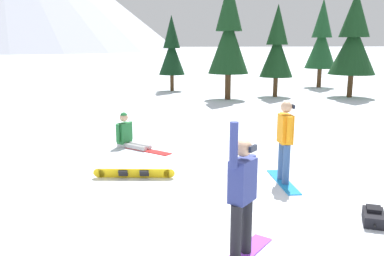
{
  "coord_description": "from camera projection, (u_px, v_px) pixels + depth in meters",
  "views": [
    {
      "loc": [
        -1.73,
        -5.38,
        2.94
      ],
      "look_at": [
        0.4,
        3.72,
        1.0
      ],
      "focal_mm": 38.02,
      "sensor_mm": 36.0,
      "label": 1
    }
  ],
  "objects": [
    {
      "name": "pine_tree_short",
      "position": [
        172.0,
        50.0,
        25.37
      ],
      "size": [
        1.64,
        1.64,
        4.7
      ],
      "color": "#472D19",
      "rests_on": "ground_plane"
    },
    {
      "name": "pine_tree_broad",
      "position": [
        354.0,
        40.0,
        22.21
      ],
      "size": [
        2.51,
        2.51,
        5.8
      ],
      "color": "#472D19",
      "rests_on": "ground_plane"
    },
    {
      "name": "pine_tree_tall",
      "position": [
        229.0,
        34.0,
        21.26
      ],
      "size": [
        2.15,
        2.15,
        6.32
      ],
      "color": "#472D19",
      "rests_on": "ground_plane"
    },
    {
      "name": "snowboarder_midground",
      "position": [
        285.0,
        140.0,
        8.61
      ],
      "size": [
        0.5,
        1.62,
        1.77
      ],
      "color": "#1E8CD8",
      "rests_on": "ground_plane"
    },
    {
      "name": "snowboarder_foreground",
      "position": [
        242.0,
        195.0,
        5.5
      ],
      "size": [
        1.29,
        1.18,
        1.98
      ],
      "color": "#993FD8",
      "rests_on": "ground_plane"
    },
    {
      "name": "backpack_black",
      "position": [
        373.0,
        217.0,
        6.7
      ],
      "size": [
        0.51,
        0.56,
        0.3
      ],
      "color": "black",
      "rests_on": "ground_plane"
    },
    {
      "name": "ground_plane",
      "position": [
        222.0,
        243.0,
        6.11
      ],
      "size": [
        800.0,
        800.0,
        0.0
      ],
      "primitive_type": "plane",
      "color": "silver"
    },
    {
      "name": "pine_tree_young",
      "position": [
        277.0,
        47.0,
        22.47
      ],
      "size": [
        1.84,
        1.84,
        5.09
      ],
      "color": "#472D19",
      "rests_on": "ground_plane"
    },
    {
      "name": "loose_snowboard_far_spare",
      "position": [
        134.0,
        173.0,
        9.02
      ],
      "size": [
        1.79,
        0.56,
        0.24
      ],
      "color": "yellow",
      "rests_on": "ground_plane"
    },
    {
      "name": "snowboarder_background",
      "position": [
        129.0,
        135.0,
        11.71
      ],
      "size": [
        1.44,
        1.56,
        1.01
      ],
      "color": "#B7B7BC",
      "rests_on": "ground_plane"
    },
    {
      "name": "pine_tree_twin",
      "position": [
        322.0,
        40.0,
        27.38
      ],
      "size": [
        2.08,
        2.08,
        5.91
      ],
      "color": "#472D19",
      "rests_on": "ground_plane"
    }
  ]
}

